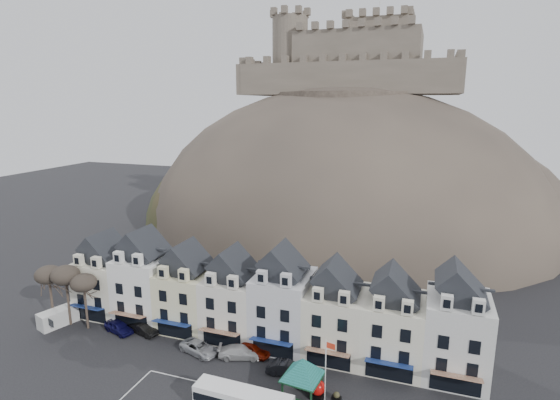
% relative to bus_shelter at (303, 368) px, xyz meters
% --- Properties ---
extents(townhouse_terrace, '(54.40, 9.35, 11.80)m').
position_rel_bus_shelter_xyz_m(townhouse_terrace, '(-8.75, 10.15, 1.56)').
color(townhouse_terrace, '#EEE9CE').
rests_on(townhouse_terrace, ground).
extents(castle_hill, '(100.00, 76.00, 68.00)m').
position_rel_bus_shelter_xyz_m(castle_hill, '(-7.64, 63.13, -3.63)').
color(castle_hill, '#3A332D').
rests_on(castle_hill, ground).
extents(castle, '(50.20, 22.20, 22.00)m').
position_rel_bus_shelter_xyz_m(castle, '(-8.38, 70.11, 36.45)').
color(castle, brown).
rests_on(castle, ground).
extents(tree_left_far, '(3.61, 3.61, 8.24)m').
position_rel_bus_shelter_xyz_m(tree_left_far, '(-37.89, 4.68, 3.16)').
color(tree_left_far, '#382D23').
rests_on(tree_left_far, ground).
extents(tree_left_mid, '(3.78, 3.78, 8.64)m').
position_rel_bus_shelter_xyz_m(tree_left_mid, '(-34.89, 4.68, 3.50)').
color(tree_left_mid, '#382D23').
rests_on(tree_left_mid, ground).
extents(tree_left_near, '(3.43, 3.43, 7.84)m').
position_rel_bus_shelter_xyz_m(tree_left_near, '(-31.89, 4.68, 2.81)').
color(tree_left_near, '#382D23').
rests_on(tree_left_near, ground).
extents(bus_shelter, '(7.55, 7.55, 4.82)m').
position_rel_bus_shelter_xyz_m(bus_shelter, '(0.00, 0.00, 0.00)').
color(bus_shelter, '#11331A').
rests_on(bus_shelter, ground).
extents(red_buoy, '(1.62, 1.62, 2.01)m').
position_rel_bus_shelter_xyz_m(red_buoy, '(1.36, 0.94, -2.72)').
color(red_buoy, black).
rests_on(red_buoy, ground).
extents(flagpole, '(1.02, 0.29, 7.17)m').
position_rel_bus_shelter_xyz_m(flagpole, '(2.36, 0.36, 0.35)').
color(flagpole, silver).
rests_on(flagpole, ground).
extents(white_van, '(3.62, 5.39, 2.27)m').
position_rel_bus_shelter_xyz_m(white_van, '(-36.37, 4.04, -2.61)').
color(white_van, silver).
rests_on(white_van, ground).
extents(planter_west, '(1.01, 0.66, 0.94)m').
position_rel_bus_shelter_xyz_m(planter_west, '(3.34, 1.18, -3.29)').
color(planter_west, black).
rests_on(planter_west, ground).
extents(car_navy, '(5.00, 3.15, 1.59)m').
position_rel_bus_shelter_xyz_m(car_navy, '(-27.12, 5.13, -2.95)').
color(car_navy, '#0D0C3E').
rests_on(car_navy, ground).
extents(car_black, '(4.63, 2.64, 1.44)m').
position_rel_bus_shelter_xyz_m(car_black, '(-23.69, 5.87, -3.02)').
color(car_black, black).
rests_on(car_black, ground).
extents(car_silver, '(5.53, 3.75, 1.43)m').
position_rel_bus_shelter_xyz_m(car_silver, '(-14.49, 4.26, -3.03)').
color(car_silver, '#A6A8AD').
rests_on(car_silver, ground).
extents(car_white, '(5.65, 3.65, 1.52)m').
position_rel_bus_shelter_xyz_m(car_white, '(-9.29, 5.01, -2.98)').
color(car_white, '#BCBCBC').
rests_on(car_white, ground).
extents(car_maroon, '(4.93, 2.98, 1.57)m').
position_rel_bus_shelter_xyz_m(car_maroon, '(-8.09, 6.18, -2.96)').
color(car_maroon, '#5B1005').
rests_on(car_maroon, ground).
extents(car_charcoal, '(4.87, 2.25, 1.55)m').
position_rel_bus_shelter_xyz_m(car_charcoal, '(-2.89, 3.68, -2.97)').
color(car_charcoal, black).
rests_on(car_charcoal, ground).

